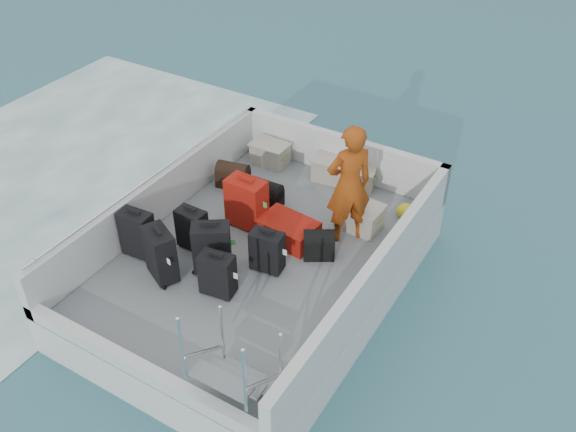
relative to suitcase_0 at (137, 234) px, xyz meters
name	(u,v)px	position (x,y,z in m)	size (l,w,h in m)	color
ground	(260,287)	(1.41, 0.84, -0.97)	(160.00, 160.00, 0.00)	#184455
wake_foam	(31,189)	(-3.39, 0.84, -0.97)	(10.00, 10.00, 0.00)	white
ferry_hull	(259,272)	(1.41, 0.84, -0.67)	(3.60, 5.00, 0.60)	silver
deck	(258,255)	(1.41, 0.84, -0.36)	(3.30, 4.70, 0.02)	slate
deck_fittings	(266,255)	(1.76, 0.52, 0.02)	(3.60, 5.00, 0.90)	#BABEBE
suitcase_0	(137,234)	(0.00, 0.00, 0.00)	(0.45, 0.26, 0.70)	black
suitcase_1	(192,229)	(0.54, 0.50, -0.04)	(0.42, 0.24, 0.63)	black
suitcase_3	(161,255)	(0.57, -0.19, 0.02)	(0.49, 0.29, 0.74)	black
suitcase_4	(212,248)	(1.06, 0.27, 0.01)	(0.50, 0.29, 0.73)	black
suitcase_5	(247,203)	(0.90, 1.32, 0.04)	(0.56, 0.34, 0.77)	maroon
suitcase_6	(217,275)	(1.39, -0.06, -0.05)	(0.44, 0.26, 0.61)	black
suitcase_7	(267,252)	(1.68, 0.65, -0.05)	(0.43, 0.25, 0.61)	black
suitcase_8	(288,230)	(1.58, 1.34, -0.19)	(0.53, 0.80, 0.32)	maroon
duffel_0	(233,177)	(0.13, 2.05, -0.19)	(0.50, 0.30, 0.32)	black
duffel_1	(265,195)	(0.84, 1.89, -0.19)	(0.52, 0.30, 0.32)	black
duffel_2	(319,246)	(2.13, 1.26, -0.19)	(0.42, 0.30, 0.32)	black
crate_0	(270,154)	(0.28, 2.93, -0.18)	(0.57, 0.40, 0.35)	#A6A390
crate_1	(333,170)	(1.40, 3.04, -0.17)	(0.59, 0.41, 0.36)	#A6A390
crate_2	(356,178)	(1.82, 3.04, -0.19)	(0.55, 0.38, 0.33)	#A6A390
crate_3	(360,217)	(2.33, 2.11, -0.17)	(0.61, 0.42, 0.37)	#A6A390
yellow_bag	(406,211)	(2.81, 2.70, -0.24)	(0.28, 0.26, 0.22)	gold
white_bag	(357,164)	(1.82, 3.04, 0.07)	(0.24, 0.24, 0.18)	white
passenger	(349,185)	(2.26, 1.82, 0.55)	(0.67, 0.43, 1.80)	#C95112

